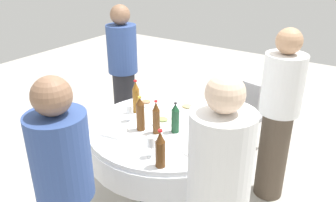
{
  "coord_description": "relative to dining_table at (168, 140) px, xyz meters",
  "views": [
    {
      "loc": [
        -1.44,
        2.17,
        2.14
      ],
      "look_at": [
        0.0,
        0.0,
        0.97
      ],
      "focal_mm": 36.72,
      "sensor_mm": 36.0,
      "label": 1
    }
  ],
  "objects": [
    {
      "name": "plate_left",
      "position": [
        0.03,
        -0.38,
        0.16
      ],
      "size": [
        0.22,
        0.22,
        0.04
      ],
      "color": "white",
      "rests_on": "dining_table"
    },
    {
      "name": "dining_table",
      "position": [
        0.0,
        0.0,
        0.0
      ],
      "size": [
        1.39,
        1.39,
        0.74
      ],
      "color": "white",
      "rests_on": "ground_plane"
    },
    {
      "name": "person_east",
      "position": [
        -0.03,
        1.14,
        0.22
      ],
      "size": [
        0.34,
        0.34,
        1.54
      ],
      "rotation": [
        0.0,
        0.0,
        0.03
      ],
      "color": "#4C3F33",
      "rests_on": "ground_plane"
    },
    {
      "name": "bottle_dark_green_right",
      "position": [
        -0.24,
        -0.25,
        0.27
      ],
      "size": [
        0.07,
        0.07,
        0.27
      ],
      "color": "#194728",
      "rests_on": "dining_table"
    },
    {
      "name": "bottle_dark_green_outer",
      "position": [
        -0.11,
        0.06,
        0.27
      ],
      "size": [
        0.07,
        0.07,
        0.27
      ],
      "color": "#194728",
      "rests_on": "dining_table"
    },
    {
      "name": "plate_near",
      "position": [
        0.42,
        -0.25,
        0.16
      ],
      "size": [
        0.21,
        0.21,
        0.04
      ],
      "color": "white",
      "rests_on": "dining_table"
    },
    {
      "name": "wine_glass_far",
      "position": [
        0.33,
        0.11,
        0.26
      ],
      "size": [
        0.06,
        0.06,
        0.15
      ],
      "color": "white",
      "rests_on": "dining_table"
    },
    {
      "name": "ground_plane",
      "position": [
        0.0,
        0.0,
        -0.59
      ],
      "size": [
        10.0,
        10.0,
        0.0
      ],
      "primitive_type": "plane",
      "color": "#B7B2A8"
    },
    {
      "name": "person_west",
      "position": [
        -0.77,
        -0.55,
        0.23
      ],
      "size": [
        0.34,
        0.34,
        1.58
      ],
      "rotation": [
        0.0,
        0.0,
        2.19
      ],
      "color": "#4C3F33",
      "rests_on": "ground_plane"
    },
    {
      "name": "person_right",
      "position": [
        1.09,
        -0.7,
        0.24
      ],
      "size": [
        0.34,
        0.34,
        1.58
      ],
      "rotation": [
        0.0,
        0.0,
        4.14
      ],
      "color": "#26262B",
      "rests_on": "ground_plane"
    },
    {
      "name": "plate_mid",
      "position": [
        0.08,
        -0.03,
        0.16
      ],
      "size": [
        0.22,
        0.22,
        0.04
      ],
      "color": "white",
      "rests_on": "dining_table"
    },
    {
      "name": "chair_outer",
      "position": [
        -0.28,
        -1.16,
        -0.07
      ],
      "size": [
        0.48,
        0.48,
        0.87
      ],
      "rotation": [
        0.0,
        0.0,
        2.91
      ],
      "color": "#99999E",
      "rests_on": "ground_plane"
    },
    {
      "name": "bottle_amber_far",
      "position": [
        0.39,
        -0.06,
        0.3
      ],
      "size": [
        0.06,
        0.06,
        0.31
      ],
      "color": "#8C5619",
      "rests_on": "dining_table"
    },
    {
      "name": "bottle_brown_rear",
      "position": [
        0.15,
        0.19,
        0.29
      ],
      "size": [
        0.07,
        0.07,
        0.3
      ],
      "color": "#593314",
      "rests_on": "dining_table"
    },
    {
      "name": "knife_far",
      "position": [
        -0.02,
        0.45,
        0.15
      ],
      "size": [
        0.12,
        0.15,
        0.0
      ],
      "primitive_type": "cube",
      "rotation": [
        0.0,
        0.0,
        0.94
      ],
      "color": "silver",
      "rests_on": "dining_table"
    },
    {
      "name": "folded_napkin",
      "position": [
        0.29,
        0.36,
        0.16
      ],
      "size": [
        0.19,
        0.19,
        0.02
      ],
      "primitive_type": "cube",
      "rotation": [
        0.0,
        0.0,
        0.18
      ],
      "color": "white",
      "rests_on": "dining_table"
    },
    {
      "name": "bottle_brown_east",
      "position": [
        0.01,
        0.16,
        0.28
      ],
      "size": [
        0.06,
        0.06,
        0.29
      ],
      "color": "#593314",
      "rests_on": "dining_table"
    },
    {
      "name": "bottle_brown_west",
      "position": [
        -0.29,
        0.53,
        0.28
      ],
      "size": [
        0.07,
        0.07,
        0.29
      ],
      "color": "#593314",
      "rests_on": "dining_table"
    },
    {
      "name": "plate_front",
      "position": [
        -0.41,
        0.22,
        0.16
      ],
      "size": [
        0.22,
        0.22,
        0.04
      ],
      "color": "white",
      "rests_on": "dining_table"
    },
    {
      "name": "wine_glass_rear",
      "position": [
        -0.16,
        0.47,
        0.26
      ],
      "size": [
        0.06,
        0.06,
        0.17
      ],
      "color": "white",
      "rests_on": "dining_table"
    },
    {
      "name": "knife_right",
      "position": [
        0.5,
        0.19,
        0.15
      ],
      "size": [
        0.18,
        0.04,
        0.0
      ],
      "primitive_type": "cube",
      "rotation": [
        0.0,
        0.0,
        2.99
      ],
      "color": "silver",
      "rests_on": "dining_table"
    },
    {
      "name": "fork_east",
      "position": [
        -0.46,
        -0.03,
        0.15
      ],
      "size": [
        0.17,
        0.09,
        0.0
      ],
      "primitive_type": "cube",
      "rotation": [
        0.0,
        0.0,
        5.86
      ],
      "color": "silver",
      "rests_on": "dining_table"
    }
  ]
}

